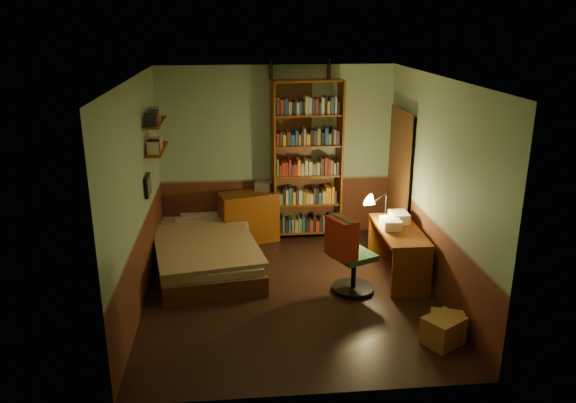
{
  "coord_description": "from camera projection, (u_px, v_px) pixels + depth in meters",
  "views": [
    {
      "loc": [
        -0.64,
        -6.23,
        3.22
      ],
      "look_at": [
        0.0,
        0.25,
        1.1
      ],
      "focal_mm": 35.0,
      "sensor_mm": 36.0,
      "label": 1
    }
  ],
  "objects": [
    {
      "name": "bookshelf",
      "position": [
        306.0,
        161.0,
        8.37
      ],
      "size": [
        1.06,
        0.43,
        2.4
      ],
      "primitive_type": "cube",
      "rotation": [
        0.0,
        0.0,
        0.11
      ],
      "color": "#66320D",
      "rests_on": "ground"
    },
    {
      "name": "wall_shelf_upper",
      "position": [
        155.0,
        122.0,
        7.23
      ],
      "size": [
        0.2,
        0.9,
        0.03
      ],
      "primitive_type": "cube",
      "color": "#66320D",
      "rests_on": "wall_left"
    },
    {
      "name": "bottle_left",
      "position": [
        271.0,
        71.0,
        8.02
      ],
      "size": [
        0.07,
        0.07,
        0.23
      ],
      "primitive_type": "cylinder",
      "rotation": [
        0.0,
        0.0,
        0.2
      ],
      "color": "black",
      "rests_on": "bookshelf"
    },
    {
      "name": "mini_stereo",
      "position": [
        264.0,
        186.0,
        8.46
      ],
      "size": [
        0.3,
        0.27,
        0.13
      ],
      "primitive_type": "cube",
      "rotation": [
        0.0,
        0.0,
        -0.37
      ],
      "color": "#B2B2B7",
      "rests_on": "dresser"
    },
    {
      "name": "floor",
      "position": [
        290.0,
        293.0,
        6.95
      ],
      "size": [
        3.5,
        4.0,
        0.02
      ],
      "primitive_type": "cube",
      "color": "black",
      "rests_on": "ground"
    },
    {
      "name": "wall_back",
      "position": [
        277.0,
        153.0,
        8.45
      ],
      "size": [
        3.5,
        0.02,
        2.6
      ],
      "primitive_type": "cube",
      "color": "gray",
      "rests_on": "ground"
    },
    {
      "name": "dresser",
      "position": [
        249.0,
        217.0,
        8.46
      ],
      "size": [
        0.93,
        0.64,
        0.76
      ],
      "primitive_type": "cube",
      "rotation": [
        0.0,
        0.0,
        0.27
      ],
      "color": "#66320D",
      "rests_on": "ground"
    },
    {
      "name": "framed_picture",
      "position": [
        148.0,
        186.0,
        6.97
      ],
      "size": [
        0.04,
        0.32,
        0.26
      ],
      "primitive_type": "cube",
      "color": "black",
      "rests_on": "wall_left"
    },
    {
      "name": "wall_shelf_lower",
      "position": [
        157.0,
        149.0,
        7.34
      ],
      "size": [
        0.2,
        0.9,
        0.03
      ],
      "primitive_type": "cube",
      "color": "#66320D",
      "rests_on": "wall_left"
    },
    {
      "name": "ceiling",
      "position": [
        290.0,
        78.0,
        6.14
      ],
      "size": [
        3.5,
        4.0,
        0.02
      ],
      "primitive_type": "cube",
      "color": "silver",
      "rests_on": "wall_back"
    },
    {
      "name": "cardboard_box_b",
      "position": [
        447.0,
        326.0,
        5.95
      ],
      "size": [
        0.43,
        0.39,
        0.25
      ],
      "primitive_type": "cube",
      "rotation": [
        0.0,
        0.0,
        -0.33
      ],
      "color": "olive",
      "rests_on": "ground"
    },
    {
      "name": "door_trim",
      "position": [
        398.0,
        182.0,
        8.02
      ],
      "size": [
        0.02,
        0.98,
        2.08
      ],
      "primitive_type": "cube",
      "color": "#4B2B14",
      "rests_on": "ground"
    },
    {
      "name": "wall_left",
      "position": [
        136.0,
        196.0,
        6.38
      ],
      "size": [
        0.02,
        4.0,
        2.6
      ],
      "primitive_type": "cube",
      "color": "gray",
      "rests_on": "ground"
    },
    {
      "name": "cardboard_box_a",
      "position": [
        443.0,
        330.0,
        5.81
      ],
      "size": [
        0.5,
        0.48,
        0.3
      ],
      "primitive_type": "cube",
      "rotation": [
        0.0,
        0.0,
        0.56
      ],
      "color": "olive",
      "rests_on": "ground"
    },
    {
      "name": "wall_right",
      "position": [
        436.0,
        188.0,
        6.71
      ],
      "size": [
        0.02,
        4.0,
        2.6
      ],
      "primitive_type": "cube",
      "color": "gray",
      "rests_on": "ground"
    },
    {
      "name": "bed",
      "position": [
        207.0,
        240.0,
        7.66
      ],
      "size": [
        1.53,
        2.45,
        0.69
      ],
      "primitive_type": "cube",
      "rotation": [
        0.0,
        0.0,
        0.13
      ],
      "color": "olive",
      "rests_on": "ground"
    },
    {
      "name": "wall_front",
      "position": [
        315.0,
        263.0,
        4.64
      ],
      "size": [
        3.5,
        0.02,
        2.6
      ],
      "primitive_type": "cube",
      "color": "gray",
      "rests_on": "ground"
    },
    {
      "name": "desk_lamp",
      "position": [
        386.0,
        202.0,
        7.38
      ],
      "size": [
        0.2,
        0.2,
        0.51
      ],
      "primitive_type": "cone",
      "rotation": [
        0.0,
        0.0,
        -0.43
      ],
      "color": "black",
      "rests_on": "desk"
    },
    {
      "name": "doorway",
      "position": [
        400.0,
        182.0,
        8.03
      ],
      "size": [
        0.06,
        0.9,
        2.0
      ],
      "primitive_type": "cube",
      "color": "black",
      "rests_on": "ground"
    },
    {
      "name": "desk",
      "position": [
        398.0,
        253.0,
        7.28
      ],
      "size": [
        0.53,
        1.25,
        0.67
      ],
      "primitive_type": "cube",
      "rotation": [
        0.0,
        0.0,
        -0.01
      ],
      "color": "#66320D",
      "rests_on": "ground"
    },
    {
      "name": "paper_stack",
      "position": [
        391.0,
        223.0,
        7.2
      ],
      "size": [
        0.22,
        0.3,
        0.12
      ],
      "primitive_type": "cube",
      "rotation": [
        0.0,
        0.0,
        -0.0
      ],
      "color": "silver",
      "rests_on": "desk"
    },
    {
      "name": "bottle_right",
      "position": [
        329.0,
        71.0,
        8.09
      ],
      "size": [
        0.07,
        0.07,
        0.22
      ],
      "primitive_type": "cylinder",
      "rotation": [
        0.0,
        0.0,
        0.21
      ],
      "color": "black",
      "rests_on": "bookshelf"
    },
    {
      "name": "red_jacket",
      "position": [
        331.0,
        185.0,
        6.77
      ],
      "size": [
        0.35,
        0.46,
        0.48
      ],
      "primitive_type": "cube",
      "rotation": [
        0.0,
        0.0,
        -0.36
      ],
      "color": "#B32E1D",
      "rests_on": "office_chair"
    },
    {
      "name": "office_chair",
      "position": [
        354.0,
        251.0,
        6.82
      ],
      "size": [
        0.69,
        0.66,
        1.08
      ],
      "primitive_type": "cube",
      "rotation": [
        0.0,
        0.0,
        0.43
      ],
      "color": "#2B5732",
      "rests_on": "ground"
    }
  ]
}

